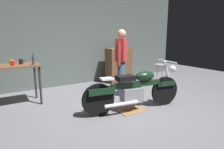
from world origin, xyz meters
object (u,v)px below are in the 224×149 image
at_px(mug_orange_travel, 11,62).
at_px(person_standing, 121,59).
at_px(mug_red_diner, 13,63).
at_px(mug_black_matte, 21,62).
at_px(bottle, 34,60).
at_px(shop_stool, 160,69).
at_px(motorcycle, 135,89).
at_px(wooden_dresser, 119,65).

bearing_deg(mug_orange_travel, person_standing, -18.37).
height_order(mug_red_diner, mug_black_matte, mug_black_matte).
relative_size(mug_red_diner, bottle, 0.47).
distance_m(mug_black_matte, mug_orange_travel, 0.24).
bearing_deg(shop_stool, motorcycle, -148.14).
relative_size(wooden_dresser, mug_red_diner, 9.71).
height_order(motorcycle, mug_red_diner, mug_red_diner).
xyz_separation_m(shop_stool, bottle, (-3.63, 0.24, 0.50)).
distance_m(mug_red_diner, bottle, 0.41).
relative_size(motorcycle, wooden_dresser, 1.98).
bearing_deg(wooden_dresser, motorcycle, -116.82).
bearing_deg(mug_black_matte, mug_orange_travel, 137.20).
bearing_deg(wooden_dresser, shop_stool, -51.06).
bearing_deg(bottle, mug_red_diner, 166.66).
relative_size(motorcycle, bottle, 9.01).
bearing_deg(mug_black_matte, mug_red_diner, -146.24).
relative_size(mug_black_matte, mug_orange_travel, 1.03).
relative_size(wooden_dresser, bottle, 4.56).
bearing_deg(bottle, person_standing, -12.06).
distance_m(person_standing, mug_black_matte, 2.34).
xyz_separation_m(wooden_dresser, mug_red_diner, (-3.18, -0.71, 0.40)).
bearing_deg(bottle, wooden_dresser, 16.03).
bearing_deg(mug_red_diner, mug_orange_travel, 91.02).
relative_size(person_standing, shop_stool, 2.61).
height_order(mug_orange_travel, bottle, bottle).
distance_m(shop_stool, mug_red_diner, 4.06).
height_order(wooden_dresser, mug_black_matte, wooden_dresser).
bearing_deg(bottle, shop_stool, -3.72).
bearing_deg(motorcycle, mug_black_matte, 147.28).
bearing_deg(mug_red_diner, bottle, -13.34).
height_order(wooden_dresser, bottle, bottle).
distance_m(motorcycle, mug_red_diner, 2.62).
height_order(person_standing, bottle, person_standing).
xyz_separation_m(motorcycle, person_standing, (0.39, 1.04, 0.48)).
relative_size(motorcycle, mug_black_matte, 18.98).
height_order(motorcycle, mug_black_matte, mug_black_matte).
height_order(person_standing, mug_red_diner, person_standing).
distance_m(mug_red_diner, mug_orange_travel, 0.28).
xyz_separation_m(mug_red_diner, bottle, (0.40, -0.09, 0.05)).
xyz_separation_m(shop_stool, mug_orange_travel, (-4.03, 0.61, 0.45)).
distance_m(motorcycle, bottle, 2.27).
bearing_deg(mug_orange_travel, mug_red_diner, -88.98).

